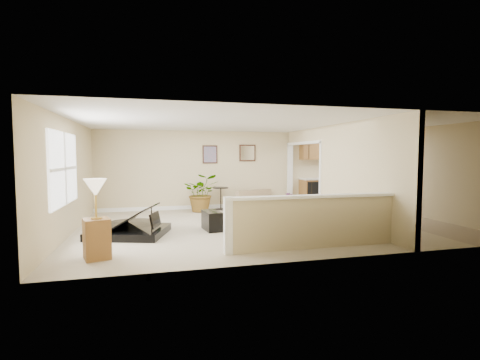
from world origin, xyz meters
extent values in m
plane|color=tan|center=(0.00, 0.00, 0.00)|extent=(9.00, 9.00, 0.00)
cube|color=#CAB88A|center=(0.00, 3.00, 1.25)|extent=(9.00, 0.04, 2.50)
cube|color=#CAB88A|center=(0.00, -3.00, 1.25)|extent=(9.00, 0.04, 2.50)
cube|color=#CAB88A|center=(-4.50, 0.00, 1.25)|extent=(0.04, 6.00, 2.50)
cube|color=#CAB88A|center=(4.50, 0.00, 1.25)|extent=(0.04, 6.00, 2.50)
cube|color=silver|center=(0.00, 0.00, 2.50)|extent=(9.00, 6.00, 0.04)
cube|color=tan|center=(3.15, 0.00, 0.00)|extent=(2.70, 6.00, 0.01)
cube|color=#CAB88A|center=(1.80, -1.20, 1.25)|extent=(0.12, 3.60, 2.50)
cube|color=#CAB88A|center=(1.80, 1.77, 2.30)|extent=(0.12, 2.35, 0.40)
cube|color=#CAB88A|center=(0.15, -2.30, 0.47)|extent=(3.30, 0.12, 0.95)
cube|color=white|center=(0.15, -2.30, 0.96)|extent=(3.40, 0.22, 0.05)
cube|color=white|center=(-1.50, -2.30, 0.50)|extent=(0.14, 0.14, 1.00)
cube|color=white|center=(-4.49, -0.50, 1.45)|extent=(0.05, 2.15, 1.45)
cube|color=#3A2015|center=(-0.95, 2.98, 1.75)|extent=(0.48, 0.03, 0.58)
cube|color=#965F7A|center=(-0.95, 2.96, 1.75)|extent=(0.40, 0.01, 0.50)
cube|color=#3A2015|center=(0.30, 2.98, 1.80)|extent=(0.55, 0.03, 0.55)
cube|color=silver|center=(0.30, 2.96, 1.80)|extent=(0.46, 0.01, 0.46)
cube|color=olive|center=(3.30, 2.70, 0.45)|extent=(2.30, 0.60, 0.90)
cube|color=beige|center=(3.30, 2.70, 0.92)|extent=(2.36, 0.65, 0.04)
cube|color=black|center=(2.50, 2.69, 0.43)|extent=(0.60, 0.60, 0.84)
cube|color=olive|center=(3.30, 2.82, 1.95)|extent=(2.30, 0.35, 0.75)
cube|color=black|center=(-3.26, -0.39, 0.80)|extent=(1.81, 1.67, 0.31)
cylinder|color=black|center=(-3.41, 0.18, 0.80)|extent=(1.28, 1.28, 0.31)
cube|color=silver|center=(-2.37, -0.39, 0.75)|extent=(0.52, 1.05, 0.02)
cube|color=black|center=(-3.36, -0.29, 1.07)|extent=(1.48, 1.48, 0.70)
cube|color=black|center=(-1.45, -0.30, 0.22)|extent=(0.41, 0.69, 0.44)
cube|color=#9F8765|center=(0.56, 2.43, 0.19)|extent=(1.57, 1.26, 0.38)
cube|color=#9F8765|center=(0.56, 2.73, 0.59)|extent=(1.33, 0.71, 0.40)
cube|color=#9F8765|center=(-0.05, 2.43, 0.46)|extent=(0.46, 0.78, 0.15)
cube|color=#9F8765|center=(1.16, 2.43, 0.46)|extent=(0.46, 0.78, 0.15)
cylinder|color=black|center=(-0.67, 2.65, 0.01)|extent=(0.35, 0.35, 0.03)
cylinder|color=black|center=(-0.67, 2.65, 0.35)|extent=(0.04, 0.04, 0.69)
cylinder|color=black|center=(-0.67, 2.65, 0.70)|extent=(0.49, 0.49, 0.03)
cylinder|color=black|center=(-1.31, 2.40, 0.12)|extent=(0.33, 0.33, 0.23)
imported|color=#154615|center=(-1.31, 2.40, 0.58)|extent=(1.16, 1.04, 1.16)
cylinder|color=black|center=(1.41, 2.05, 0.10)|extent=(0.28, 0.28, 0.19)
imported|color=#154615|center=(1.41, 2.05, 0.27)|extent=(0.32, 0.32, 0.53)
cube|color=olive|center=(-3.67, -2.04, 0.34)|extent=(0.49, 0.49, 0.67)
cylinder|color=gold|center=(-3.67, -2.04, 0.68)|extent=(0.18, 0.18, 0.02)
cylinder|color=gold|center=(-3.67, -2.04, 0.91)|extent=(0.03, 0.03, 0.45)
cone|color=#FAE8CC|center=(-3.67, -2.04, 1.19)|extent=(0.36, 0.36, 0.29)
camera|label=1|loc=(-2.76, -8.11, 1.71)|focal=26.00mm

